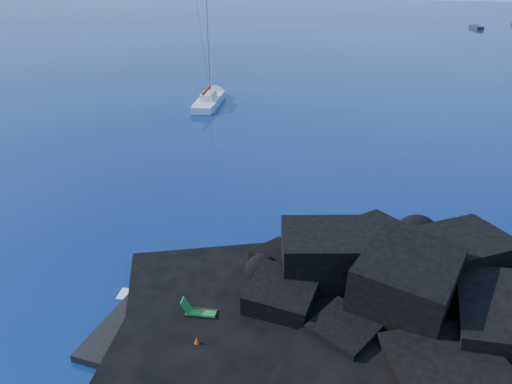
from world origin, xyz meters
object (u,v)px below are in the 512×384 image
sailboat (210,104)px  deck_chair (201,309)px  distant_boat_a (476,29)px  sunbather (226,356)px  marker_cone (197,343)px

sailboat → deck_chair: 37.96m
sailboat → deck_chair: size_ratio=7.48×
deck_chair → distant_boat_a: size_ratio=0.30×
distant_boat_a → sunbather: bearing=-116.2°
sunbather → distant_boat_a: bearing=77.6°
deck_chair → distant_boat_a: bearing=69.7°
sunbather → marker_cone: bearing=167.6°
distant_boat_a → deck_chair: bearing=-117.3°
marker_cone → distant_boat_a: size_ratio=0.12×
marker_cone → sunbather: bearing=-13.6°
sailboat → deck_chair: bearing=-78.4°
deck_chair → distant_boat_a: 117.51m
marker_cone → deck_chair: bearing=103.2°
sunbather → sailboat: bearing=109.8°
sailboat → marker_cone: sailboat is taller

